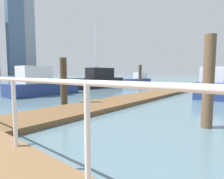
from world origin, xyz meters
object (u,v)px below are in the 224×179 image
Objects in this scene: moored_boat_3 at (98,80)px; moored_boat_4 at (211,86)px; moored_boat_1 at (138,80)px; moored_boat_0 at (41,85)px.

moored_boat_3 is 1.19× the size of moored_boat_4.
moored_boat_1 is 0.72× the size of moored_boat_4.
moored_boat_1 is 0.61× the size of moored_boat_3.
moored_boat_0 reaches higher than moored_boat_1.
moored_boat_1 is 12.84m from moored_boat_4.
moored_boat_3 is at bearing 10.75° from moored_boat_0.
moored_boat_3 is at bearing 88.52° from moored_boat_4.
moored_boat_4 is (-0.28, -10.97, -0.13)m from moored_boat_3.
moored_boat_3 is at bearing 174.83° from moored_boat_1.
moored_boat_3 reaches higher than moored_boat_1.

